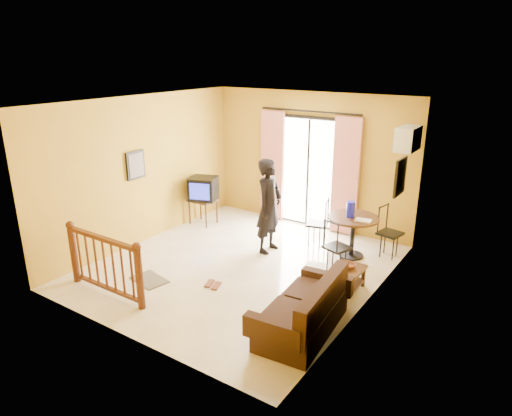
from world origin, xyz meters
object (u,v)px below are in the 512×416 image
Objects in this scene: sofa at (306,312)px; standing_person at (269,206)px; television at (203,188)px; dining_table at (353,225)px; coffee_table at (344,278)px.

standing_person reaches higher than sofa.
television is 0.39× the size of standing_person.
television is 4.45m from sofa.
coffee_table is at bearing -72.40° from dining_table.
standing_person is at bearing -155.96° from dining_table.
television is 0.75× the size of dining_table.
sofa is at bearing -53.22° from television.
dining_table is 0.52× the size of standing_person.
television is 3.93m from coffee_table.
sofa reaches higher than coffee_table.
coffee_table is at bearing 84.96° from sofa.
dining_table is 1.44m from coffee_table.
dining_table is 1.54m from standing_person.
sofa is (3.72, -2.39, -0.50)m from television.
coffee_table is 1.26m from sofa.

